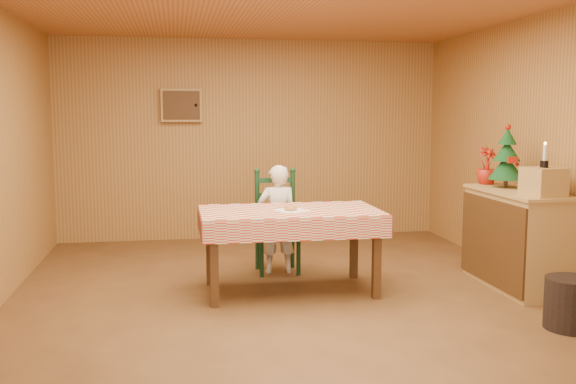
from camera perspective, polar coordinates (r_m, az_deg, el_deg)
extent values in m
plane|color=brown|center=(5.75, 0.35, -9.68)|extent=(6.00, 6.00, 0.00)
cube|color=#A8783C|center=(8.48, -3.28, 4.65)|extent=(5.00, 0.10, 2.60)
cube|color=#A8783C|center=(6.45, 22.81, 3.34)|extent=(0.10, 6.00, 2.60)
cube|color=tan|center=(8.36, -9.45, 7.62)|extent=(0.52, 0.08, 0.42)
cube|color=#4B2D14|center=(8.31, -9.44, 7.62)|extent=(0.46, 0.02, 0.36)
sphere|color=black|center=(8.30, -8.19, 7.64)|extent=(0.04, 0.04, 0.04)
cube|color=#4B2D14|center=(5.90, 0.16, -2.06)|extent=(1.60, 0.90, 0.06)
cube|color=#4B2D14|center=(5.54, -6.56, -6.69)|extent=(0.07, 0.07, 0.69)
cube|color=#4B2D14|center=(5.80, 7.88, -6.09)|extent=(0.07, 0.07, 0.69)
cube|color=#4B2D14|center=(6.26, -6.97, -5.09)|extent=(0.07, 0.07, 0.69)
cube|color=#4B2D14|center=(6.49, 5.88, -4.64)|extent=(0.07, 0.07, 0.69)
cube|color=#B62918|center=(5.90, 0.16, -1.68)|extent=(1.64, 0.94, 0.02)
cube|color=#B62918|center=(5.46, 1.03, -3.46)|extent=(1.64, 0.02, 0.18)
cube|color=#B62918|center=(6.37, -0.58, -1.93)|extent=(1.64, 0.02, 0.18)
cube|color=#335B2A|center=(5.83, -7.81, -2.85)|extent=(0.02, 0.94, 0.18)
cube|color=#335B2A|center=(6.11, 7.76, -2.39)|extent=(0.02, 0.94, 0.18)
cube|color=black|center=(6.66, -0.94, -3.54)|extent=(0.44, 0.40, 0.04)
cylinder|color=black|center=(6.52, -2.36, -5.81)|extent=(0.04, 0.04, 0.41)
cylinder|color=black|center=(6.58, 0.94, -5.69)|extent=(0.04, 0.04, 0.41)
cylinder|color=black|center=(6.85, -2.74, -5.18)|extent=(0.04, 0.04, 0.41)
cylinder|color=black|center=(6.90, 0.40, -5.07)|extent=(0.04, 0.04, 0.41)
cylinder|color=black|center=(6.75, -2.77, -0.66)|extent=(0.05, 0.05, 0.60)
sphere|color=black|center=(6.72, -2.78, 1.88)|extent=(0.06, 0.06, 0.06)
cylinder|color=black|center=(6.81, 0.41, -0.58)|extent=(0.05, 0.05, 0.60)
sphere|color=black|center=(6.78, 0.41, 1.93)|extent=(0.06, 0.06, 0.06)
cube|color=black|center=(6.80, -1.17, -1.62)|extent=(0.38, 0.03, 0.05)
cube|color=black|center=(6.77, -1.17, -0.29)|extent=(0.38, 0.03, 0.05)
cube|color=black|center=(6.75, -1.18, 1.06)|extent=(0.38, 0.03, 0.05)
imported|color=white|center=(6.64, -0.94, -2.42)|extent=(0.41, 0.27, 1.12)
cube|color=white|center=(5.85, 0.25, -1.64)|extent=(0.34, 0.34, 0.00)
torus|color=#C18845|center=(5.84, 0.25, -1.43)|extent=(0.13, 0.13, 0.04)
cube|color=tan|center=(6.48, 19.65, -4.08)|extent=(0.50, 1.20, 0.90)
cube|color=tan|center=(6.41, 19.83, 0.00)|extent=(0.54, 1.24, 0.03)
cube|color=#4B2D14|center=(6.36, 17.61, -4.21)|extent=(0.02, 1.20, 0.80)
cube|color=tan|center=(6.05, 21.75, 0.85)|extent=(0.34, 0.34, 0.25)
cylinder|color=#4B2D14|center=(6.62, 18.78, 0.74)|extent=(0.04, 0.04, 0.08)
cone|color=#0D3C18|center=(6.61, 18.83, 2.11)|extent=(0.34, 0.34, 0.24)
cone|color=#0D3C18|center=(6.60, 18.89, 3.50)|extent=(0.26, 0.26, 0.20)
cone|color=#0D3C18|center=(6.59, 18.94, 4.71)|extent=(0.18, 0.18, 0.16)
sphere|color=#A81C0F|center=(6.59, 18.97, 5.50)|extent=(0.06, 0.06, 0.06)
cube|color=#A81C0F|center=(6.46, 19.34, 2.70)|extent=(0.10, 0.02, 0.06)
sphere|color=#A81C0F|center=(6.59, 19.70, 2.33)|extent=(0.04, 0.04, 0.04)
sphere|color=#A81C0F|center=(6.61, 18.13, 3.01)|extent=(0.04, 0.04, 0.04)
sphere|color=#A81C0F|center=(6.69, 18.83, 3.89)|extent=(0.04, 0.04, 0.04)
imported|color=#A81C0F|center=(6.85, 17.26, 2.25)|extent=(0.25, 0.25, 0.38)
cylinder|color=black|center=(6.04, 21.82, 2.32)|extent=(0.07, 0.07, 0.06)
cylinder|color=white|center=(6.03, 21.86, 3.26)|extent=(0.03, 0.03, 0.14)
sphere|color=orange|center=(6.03, 21.90, 4.04)|extent=(0.02, 0.02, 0.02)
cylinder|color=black|center=(5.45, 23.86, -9.06)|extent=(0.50, 0.50, 0.40)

